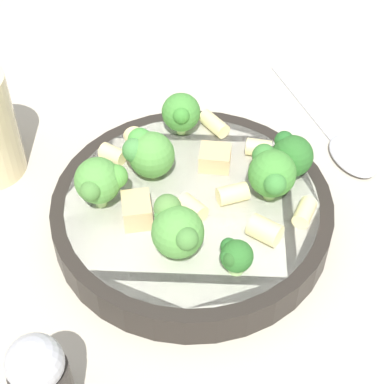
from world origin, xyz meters
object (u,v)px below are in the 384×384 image
(broccoli_floret_1, at_px, (177,229))
(rigatoni_5, at_px, (113,154))
(rigatoni_7, at_px, (137,144))
(broccoli_floret_4, at_px, (181,113))
(rigatoni_1, at_px, (192,208))
(rigatoni_4, at_px, (214,124))
(pasta_bowl, at_px, (192,210))
(rigatoni_2, at_px, (259,148))
(rigatoni_6, at_px, (233,194))
(rigatoni_0, at_px, (265,230))
(chicken_chunk_1, at_px, (137,210))
(broccoli_floret_5, at_px, (149,153))
(broccoli_floret_6, at_px, (235,256))
(broccoli_floret_3, at_px, (100,181))
(rigatoni_3, at_px, (305,212))
(spoon, at_px, (339,140))
(chicken_chunk_0, at_px, (219,159))
(broccoli_floret_0, at_px, (291,155))
(pepper_shaker, at_px, (42,382))
(broccoli_floret_2, at_px, (272,172))

(broccoli_floret_1, relative_size, rigatoni_5, 2.12)
(rigatoni_5, xyz_separation_m, rigatoni_7, (0.02, -0.01, 0.00))
(broccoli_floret_4, relative_size, rigatoni_1, 1.81)
(rigatoni_4, bearing_deg, pasta_bowl, -167.73)
(broccoli_floret_4, distance_m, rigatoni_2, 0.07)
(rigatoni_6, bearing_deg, rigatoni_0, -124.99)
(rigatoni_2, xyz_separation_m, chicken_chunk_1, (-0.11, 0.06, 0.00))
(pasta_bowl, xyz_separation_m, broccoli_floret_1, (-0.05, -0.01, 0.04))
(broccoli_floret_5, xyz_separation_m, chicken_chunk_1, (-0.05, -0.01, -0.01))
(broccoli_floret_5, distance_m, rigatoni_4, 0.08)
(pasta_bowl, relative_size, rigatoni_5, 10.79)
(broccoli_floret_6, bearing_deg, broccoli_floret_3, 82.61)
(rigatoni_1, bearing_deg, rigatoni_0, -87.57)
(broccoli_floret_3, height_order, rigatoni_3, broccoli_floret_3)
(rigatoni_4, height_order, chicken_chunk_1, chicken_chunk_1)
(rigatoni_5, bearing_deg, rigatoni_6, -90.26)
(rigatoni_1, xyz_separation_m, rigatoni_4, (0.10, 0.03, -0.00))
(rigatoni_1, bearing_deg, rigatoni_4, 14.02)
(broccoli_floret_5, xyz_separation_m, rigatoni_1, (-0.03, -0.05, -0.02))
(rigatoni_7, height_order, spoon, rigatoni_7)
(broccoli_floret_6, distance_m, rigatoni_0, 0.04)
(broccoli_floret_4, height_order, rigatoni_5, broccoli_floret_4)
(rigatoni_0, xyz_separation_m, rigatoni_6, (0.03, 0.04, -0.00))
(rigatoni_0, bearing_deg, rigatoni_7, 71.40)
(pasta_bowl, relative_size, spoon, 1.52)
(rigatoni_2, xyz_separation_m, chicken_chunk_0, (-0.03, 0.02, 0.00))
(broccoli_floret_0, relative_size, rigatoni_4, 1.35)
(broccoli_floret_0, relative_size, rigatoni_5, 1.83)
(broccoli_floret_1, distance_m, pepper_shaker, 0.14)
(broccoli_floret_2, height_order, rigatoni_5, broccoli_floret_2)
(broccoli_floret_1, xyz_separation_m, rigatoni_7, (0.08, 0.08, -0.02))
(rigatoni_0, height_order, rigatoni_5, rigatoni_0)
(rigatoni_3, xyz_separation_m, rigatoni_4, (0.07, 0.11, -0.00))
(pasta_bowl, distance_m, broccoli_floret_2, 0.07)
(rigatoni_0, relative_size, rigatoni_2, 1.11)
(rigatoni_2, bearing_deg, broccoli_floret_6, -167.10)
(rigatoni_1, xyz_separation_m, chicken_chunk_1, (-0.02, 0.04, 0.00))
(broccoli_floret_4, height_order, spoon, broccoli_floret_4)
(broccoli_floret_4, bearing_deg, rigatoni_6, -127.73)
(broccoli_floret_1, xyz_separation_m, broccoli_floret_3, (0.02, 0.07, 0.00))
(pasta_bowl, distance_m, broccoli_floret_0, 0.09)
(rigatoni_0, bearing_deg, rigatoni_3, -33.37)
(broccoli_floret_0, relative_size, rigatoni_7, 1.35)
(rigatoni_6, bearing_deg, broccoli_floret_3, 117.66)
(broccoli_floret_1, height_order, broccoli_floret_3, same)
(rigatoni_6, bearing_deg, chicken_chunk_0, 38.65)
(broccoli_floret_1, relative_size, chicken_chunk_0, 1.74)
(broccoli_floret_3, relative_size, broccoli_floret_4, 1.13)
(pasta_bowl, distance_m, rigatoni_3, 0.09)
(rigatoni_4, bearing_deg, broccoli_floret_0, -107.77)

